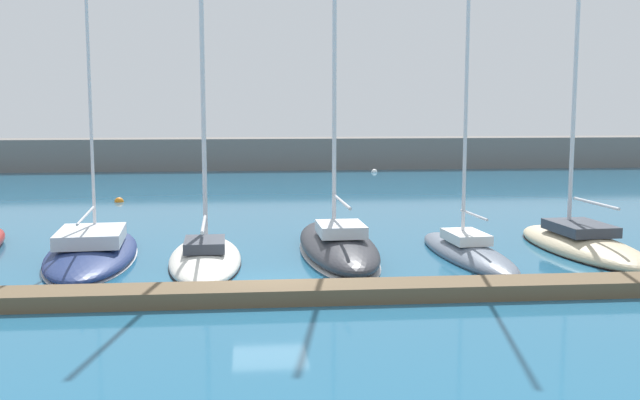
{
  "coord_description": "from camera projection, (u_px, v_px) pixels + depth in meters",
  "views": [
    {
      "loc": [
        -0.65,
        -24.48,
        6.01
      ],
      "look_at": [
        2.22,
        5.55,
        2.1
      ],
      "focal_mm": 42.25,
      "sensor_mm": 36.0,
      "label": 1
    }
  ],
  "objects": [
    {
      "name": "sailboat_ivory_fourth",
      "position": [
        205.0,
        254.0,
        28.47
      ],
      "size": [
        2.96,
        8.69,
        16.65
      ],
      "rotation": [
        0.0,
        0.0,
        1.6
      ],
      "color": "silver",
      "rests_on": "ground_plane"
    },
    {
      "name": "dock_pier",
      "position": [
        271.0,
        293.0,
        22.93
      ],
      "size": [
        39.46,
        1.55,
        0.49
      ],
      "primitive_type": "cube",
      "color": "brown",
      "rests_on": "ground_plane"
    },
    {
      "name": "sailboat_sand_seventh",
      "position": [
        581.0,
        243.0,
        30.65
      ],
      "size": [
        3.59,
        9.29,
        17.82
      ],
      "rotation": [
        0.0,
        0.0,
        1.65
      ],
      "color": "beige",
      "rests_on": "ground_plane"
    },
    {
      "name": "sailboat_charcoal_fifth",
      "position": [
        338.0,
        243.0,
        29.95
      ],
      "size": [
        3.14,
        10.4,
        17.9
      ],
      "rotation": [
        0.0,
        0.0,
        1.6
      ],
      "color": "#2D2D33",
      "rests_on": "ground_plane"
    },
    {
      "name": "sailboat_navy_third",
      "position": [
        92.0,
        250.0,
        29.26
      ],
      "size": [
        4.12,
        10.46,
        20.42
      ],
      "rotation": [
        0.0,
        0.0,
        1.65
      ],
      "color": "navy",
      "rests_on": "ground_plane"
    },
    {
      "name": "breakwater_seawall",
      "position": [
        255.0,
        154.0,
        68.49
      ],
      "size": [
        108.0,
        3.82,
        2.83
      ],
      "primitive_type": "cube",
      "color": "slate",
      "rests_on": "ground_plane"
    },
    {
      "name": "ground_plane",
      "position": [
        269.0,
        285.0,
        25.0
      ],
      "size": [
        120.0,
        120.0,
        0.0
      ],
      "primitive_type": "plane",
      "color": "#236084"
    },
    {
      "name": "mooring_buoy_orange",
      "position": [
        119.0,
        202.0,
        45.87
      ],
      "size": [
        0.57,
        0.57,
        0.57
      ],
      "primitive_type": "sphere",
      "color": "orange",
      "rests_on": "ground_plane"
    },
    {
      "name": "mooring_buoy_white",
      "position": [
        374.0,
        172.0,
        65.59
      ],
      "size": [
        0.54,
        0.54,
        0.54
      ],
      "primitive_type": "sphere",
      "color": "white",
      "rests_on": "ground_plane"
    },
    {
      "name": "sailboat_slate_sixth",
      "position": [
        467.0,
        248.0,
        29.41
      ],
      "size": [
        2.79,
        8.71,
        17.55
      ],
      "rotation": [
        0.0,
        0.0,
        1.66
      ],
      "color": "slate",
      "rests_on": "ground_plane"
    }
  ]
}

